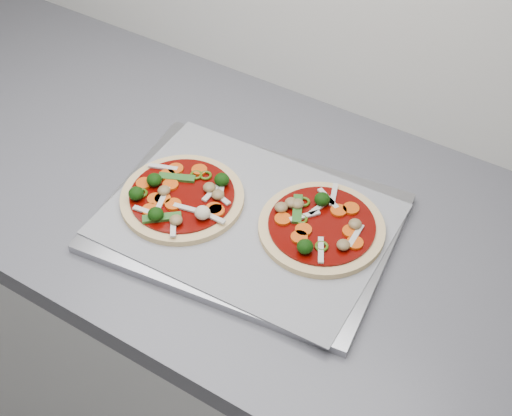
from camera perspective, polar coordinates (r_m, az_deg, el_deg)
The scene contains 4 objects.
baking_tray at distance 1.09m, azimuth -0.65°, elevation -1.16°, with size 0.43×0.32×0.01m, color #98989D.
parchment at distance 1.08m, azimuth -0.66°, elevation -0.86°, with size 0.41×0.30×0.00m, color #939499.
pizza_left at distance 1.10m, azimuth -5.98°, elevation 0.89°, with size 0.21×0.21×0.03m.
pizza_right at distance 1.06m, azimuth 5.20°, elevation -1.45°, with size 0.19×0.19×0.03m.
Camera 1 is at (-0.05, 0.64, 1.70)m, focal length 50.00 mm.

